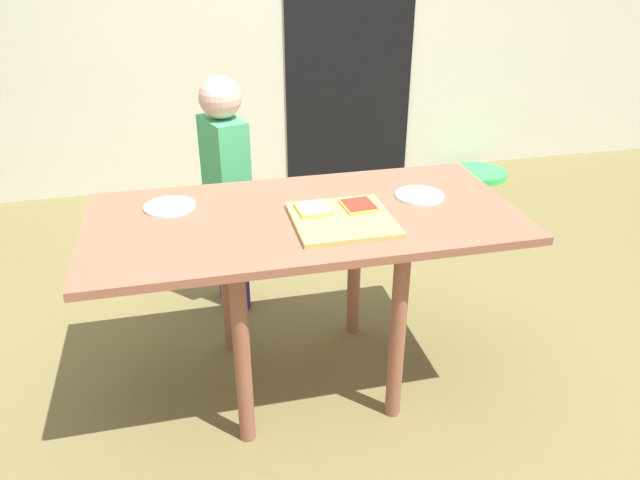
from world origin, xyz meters
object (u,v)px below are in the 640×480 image
dining_table (305,238)px  plate_white_right (420,195)px  child_left (226,179)px  plate_white_left (170,206)px  cutting_board (342,220)px  garden_hose_coil (479,173)px  pizza_slice_far_left (313,209)px  pizza_slice_far_right (359,205)px

dining_table → plate_white_right: size_ratio=8.24×
child_left → plate_white_left: bearing=-116.8°
cutting_board → garden_hose_coil: size_ratio=0.85×
plate_white_left → garden_hose_coil: (2.18, 1.76, -0.71)m
cutting_board → pizza_slice_far_left: 0.12m
pizza_slice_far_right → pizza_slice_far_left: 0.17m
dining_table → plate_white_right: 0.47m
plate_white_right → pizza_slice_far_left: bearing=-171.2°
dining_table → plate_white_left: size_ratio=8.24×
child_left → garden_hose_coil: child_left is taller
pizza_slice_far_right → child_left: (-0.42, 0.66, -0.12)m
dining_table → pizza_slice_far_left: pizza_slice_far_left is taller
pizza_slice_far_left → plate_white_right: (0.43, 0.07, -0.02)m
dining_table → pizza_slice_far_right: size_ratio=11.16×
child_left → plate_white_right: bearing=-41.0°
dining_table → child_left: bearing=109.0°
cutting_board → pizza_slice_far_left: pizza_slice_far_left is taller
plate_white_right → plate_white_left: same height
plate_white_right → plate_white_left: (-0.92, 0.11, 0.00)m
dining_table → child_left: 0.68m
dining_table → cutting_board: 0.18m
pizza_slice_far_left → garden_hose_coil: pizza_slice_far_left is taller
garden_hose_coil → pizza_slice_far_left: bearing=-131.1°
dining_table → pizza_slice_far_left: (0.03, -0.01, 0.12)m
plate_white_left → pizza_slice_far_right: bearing=-15.9°
plate_white_left → child_left: size_ratio=0.17×
plate_white_right → child_left: child_left is taller
plate_white_left → garden_hose_coil: bearing=38.9°
cutting_board → plate_white_left: bearing=156.0°
pizza_slice_far_right → plate_white_right: 0.27m
pizza_slice_far_right → dining_table: bearing=173.7°
pizza_slice_far_left → child_left: bearing=111.0°
garden_hose_coil → plate_white_right: bearing=-124.1°
garden_hose_coil → dining_table: bearing=-131.8°
cutting_board → child_left: child_left is taller
child_left → garden_hose_coil: (1.94, 1.28, -0.62)m
pizza_slice_far_right → child_left: 0.79m
cutting_board → plate_white_left: size_ratio=1.84×
pizza_slice_far_right → pizza_slice_far_left: (-0.16, 0.01, 0.00)m
dining_table → pizza_slice_far_right: pizza_slice_far_right is taller
dining_table → cutting_board: size_ratio=4.47×
cutting_board → pizza_slice_far_right: pizza_slice_far_right is taller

